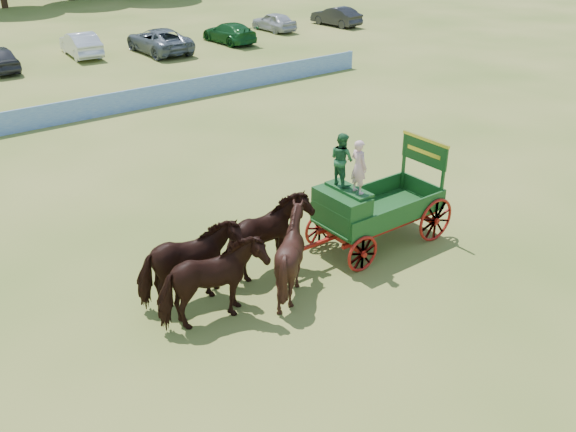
{
  "coord_description": "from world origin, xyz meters",
  "views": [
    {
      "loc": [
        -14.79,
        -11.18,
        9.52
      ],
      "look_at": [
        -4.93,
        1.95,
        1.3
      ],
      "focal_mm": 40.0,
      "sensor_mm": 36.0,
      "label": 1
    }
  ],
  "objects": [
    {
      "name": "horse_wheel_left",
      "position": [
        -5.99,
        0.4,
        1.13
      ],
      "size": [
        2.08,
        1.86,
        2.25
      ],
      "primitive_type": "imported",
      "rotation": [
        0.0,
        0.0,
        1.59
      ],
      "color": "black",
      "rests_on": "ground"
    },
    {
      "name": "ground",
      "position": [
        0.0,
        0.0,
        0.0
      ],
      "size": [
        160.0,
        160.0,
        0.0
      ],
      "primitive_type": "plane",
      "color": "#9B8F46",
      "rests_on": "ground"
    },
    {
      "name": "horse_lead_left",
      "position": [
        -8.39,
        0.4,
        1.12
      ],
      "size": [
        2.78,
        1.49,
        2.25
      ],
      "primitive_type": "imported",
      "rotation": [
        0.0,
        0.0,
        1.46
      ],
      "color": "black",
      "rests_on": "ground"
    },
    {
      "name": "farm_dray",
      "position": [
        -3.02,
        0.98,
        1.62
      ],
      "size": [
        6.0,
        2.0,
        3.68
      ],
      "color": "#AA1E11",
      "rests_on": "ground"
    },
    {
      "name": "horse_lead_right",
      "position": [
        -8.39,
        1.5,
        1.12
      ],
      "size": [
        2.8,
        1.56,
        2.25
      ],
      "primitive_type": "imported",
      "rotation": [
        0.0,
        0.0,
        1.44
      ],
      "color": "black",
      "rests_on": "ground"
    },
    {
      "name": "horse_wheel_right",
      "position": [
        -5.99,
        1.5,
        1.12
      ],
      "size": [
        2.82,
        1.61,
        2.25
      ],
      "primitive_type": "imported",
      "rotation": [
        0.0,
        0.0,
        1.73
      ],
      "color": "black",
      "rests_on": "ground"
    },
    {
      "name": "parked_cars",
      "position": [
        -3.71,
        29.72,
        0.76
      ],
      "size": [
        48.65,
        7.49,
        1.63
      ],
      "color": "silver",
      "rests_on": "ground"
    },
    {
      "name": "sponsor_banner",
      "position": [
        -1.0,
        18.0,
        0.53
      ],
      "size": [
        26.0,
        0.08,
        1.05
      ],
      "primitive_type": "cube",
      "color": "#2154B3",
      "rests_on": "ground"
    }
  ]
}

